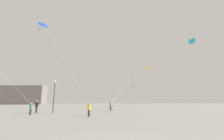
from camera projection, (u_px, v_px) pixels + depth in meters
person_in_grey at (110, 105)px, 30.44m from camera, size 0.41×0.41×1.86m
person_in_green at (31, 108)px, 19.74m from camera, size 0.34×0.34×1.57m
person_in_yellow at (89, 109)px, 17.57m from camera, size 0.35×0.35×1.60m
person_in_black at (37, 106)px, 23.81m from camera, size 0.40×0.40×1.86m
kite_amber_delta at (146, 68)px, 36.31m from camera, size 9.34×4.57×8.83m
kite_violet_diamond at (132, 85)px, 33.45m from camera, size 5.17×2.66×4.30m
kite_cyan_delta at (190, 42)px, 28.74m from camera, size 16.22×5.34×11.92m
kite_lime_delta at (130, 78)px, 40.68m from camera, size 5.71×9.83×7.11m
kite_cobalt_diamond at (44, 25)px, 14.04m from camera, size 4.34×5.81×7.75m
building_left_hall at (23, 95)px, 96.59m from camera, size 27.03×8.75×11.56m
lamppost_east at (54, 91)px, 23.16m from camera, size 0.36×0.36×4.85m
handbag_beside_flyer at (112, 110)px, 30.36m from camera, size 0.25×0.35×0.24m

